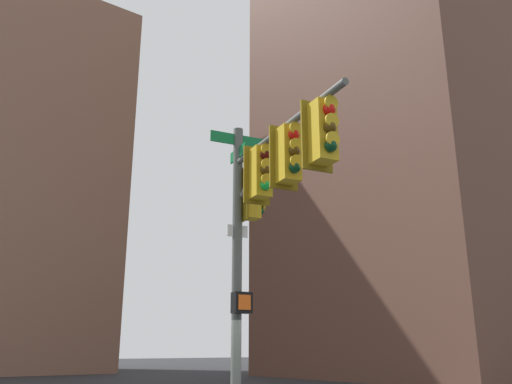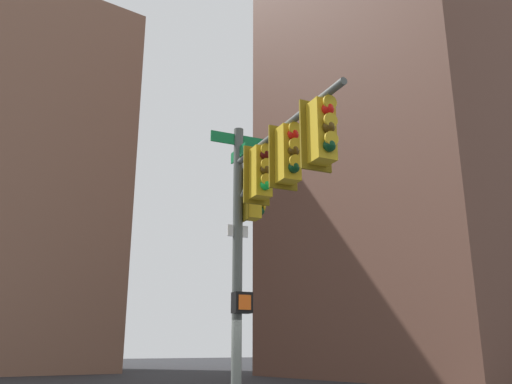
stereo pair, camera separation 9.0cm
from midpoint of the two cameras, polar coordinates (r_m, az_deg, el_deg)
signal_pole_assembly at (r=10.06m, az=1.21°, el=-0.80°), size 1.51×4.33×6.53m
building_brick_nearside at (r=48.87m, az=18.75°, el=6.99°), size 25.08×19.28×41.17m
building_brick_midblock at (r=55.83m, az=-25.23°, el=0.73°), size 18.44×18.52×33.69m
building_glass_tower at (r=69.34m, az=24.05°, el=15.71°), size 33.74×22.00×74.24m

